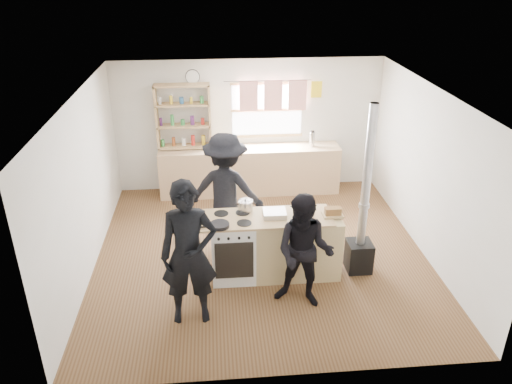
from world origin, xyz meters
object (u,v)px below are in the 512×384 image
roast_tray (275,213)px  stockpot_counter (303,208)px  bread_board (333,212)px  stockpot_stove (245,206)px  skillet_greens (220,225)px  flue_heater (361,230)px  person_far (226,191)px  person_near_left (189,254)px  person_near_right (304,252)px  thermos (312,139)px  cooking_island (275,245)px

roast_tray → stockpot_counter: bearing=1.4°
stockpot_counter → bread_board: size_ratio=1.05×
stockpot_stove → skillet_greens: bearing=-130.9°
stockpot_counter → flue_heater: 0.92m
person_far → person_near_left: bearing=88.7°
skillet_greens → stockpot_counter: 1.19m
person_near_left → person_near_right: size_ratio=1.20×
stockpot_stove → flue_heater: bearing=-7.9°
thermos → skillet_greens: 3.49m
thermos → person_far: (-1.69, -1.86, -0.12)m
bread_board → person_far: bearing=146.5°
cooking_island → person_far: (-0.65, 0.91, 0.45)m
roast_tray → stockpot_stove: 0.43m
skillet_greens → stockpot_stove: bearing=49.1°
person_near_left → person_far: size_ratio=1.03×
stockpot_stove → stockpot_counter: bearing=-13.1°
skillet_greens → roast_tray: (0.76, 0.24, 0.01)m
stockpot_counter → flue_heater: size_ratio=0.12×
thermos → person_near_right: 3.56m
flue_heater → bread_board: bearing=-176.1°
cooking_island → person_near_left: (-1.16, -0.87, 0.48)m
stockpot_counter → person_near_right: size_ratio=0.19×
stockpot_stove → person_near_right: person_near_right is taller
bread_board → flue_heater: (0.44, 0.03, -0.32)m
bread_board → person_near_left: size_ratio=0.15×
skillet_greens → bread_board: (1.56, 0.17, 0.02)m
stockpot_counter → person_near_left: 1.79m
stockpot_stove → person_far: bearing=109.8°
cooking_island → roast_tray: roast_tray is taller
person_far → flue_heater: bearing=168.4°
stockpot_stove → bread_board: bearing=-12.1°
thermos → stockpot_counter: (-0.65, -2.74, -0.01)m
thermos → flue_heater: flue_heater is taller
stockpot_counter → person_near_left: size_ratio=0.16×
person_far → thermos: bearing=-117.7°
stockpot_stove → bread_board: 1.21m
stockpot_counter → person_far: 1.37m
skillet_greens → person_far: bearing=83.8°
flue_heater → stockpot_counter: bearing=177.2°
thermos → person_near_left: (-2.19, -3.64, -0.10)m
thermos → roast_tray: size_ratio=0.90×
cooking_island → roast_tray: size_ratio=6.20×
person_far → person_near_right: bearing=134.6°
skillet_greens → person_near_left: person_near_left is taller
bread_board → flue_heater: bearing=3.9°
skillet_greens → stockpot_stove: (0.37, 0.43, 0.05)m
stockpot_stove → person_near_right: (0.68, -0.92, -0.23)m
stockpot_counter → person_near_right: bearing=-98.3°
skillet_greens → stockpot_stove: size_ratio=1.37×
stockpot_stove → roast_tray: bearing=-26.5°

